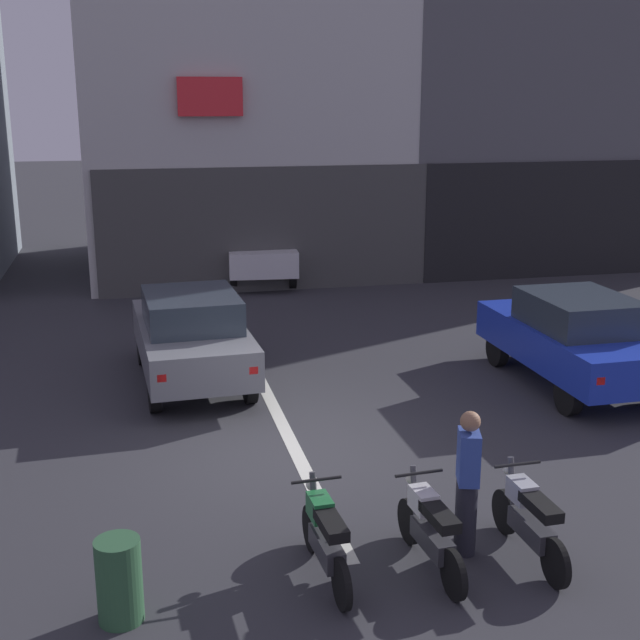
# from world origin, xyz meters

# --- Properties ---
(ground_plane) EXTENTS (120.00, 120.00, 0.00)m
(ground_plane) POSITION_xyz_m (0.00, 0.00, 0.00)
(ground_plane) COLOR #333338
(lane_centre_line) EXTENTS (0.20, 18.00, 0.01)m
(lane_centre_line) POSITION_xyz_m (0.00, 6.00, 0.00)
(lane_centre_line) COLOR silver
(lane_centre_line) RESTS_ON ground
(building_mid_block) EXTENTS (9.13, 8.39, 10.33)m
(building_mid_block) POSITION_xyz_m (1.40, 14.50, 5.15)
(building_mid_block) COLOR silver
(building_mid_block) RESTS_ON ground
(building_far_right) EXTENTS (9.79, 8.33, 13.44)m
(building_far_right) POSITION_xyz_m (10.30, 14.51, 6.70)
(building_far_right) COLOR #56565B
(building_far_right) RESTS_ON ground
(car_grey_crossing_near) EXTENTS (1.95, 4.18, 1.64)m
(car_grey_crossing_near) POSITION_xyz_m (-1.18, 3.43, 0.89)
(car_grey_crossing_near) COLOR black
(car_grey_crossing_near) RESTS_ON ground
(car_blue_parked_kerbside) EXTENTS (1.81, 4.12, 1.64)m
(car_blue_parked_kerbside) POSITION_xyz_m (5.27, 1.82, 0.89)
(car_blue_parked_kerbside) COLOR black
(car_blue_parked_kerbside) RESTS_ON ground
(car_white_down_street) EXTENTS (2.13, 4.25, 1.64)m
(car_white_down_street) POSITION_xyz_m (1.34, 11.87, 0.89)
(car_white_down_street) COLOR black
(car_white_down_street) RESTS_ON ground
(motorcycle_green_row_leftmost) EXTENTS (0.55, 1.67, 0.98)m
(motorcycle_green_row_leftmost) POSITION_xyz_m (-0.33, -3.15, 0.46)
(motorcycle_green_row_leftmost) COLOR black
(motorcycle_green_row_leftmost) RESTS_ON ground
(motorcycle_white_row_left_mid) EXTENTS (0.55, 1.67, 0.98)m
(motorcycle_white_row_left_mid) POSITION_xyz_m (0.80, -3.24, 0.46)
(motorcycle_white_row_left_mid) COLOR black
(motorcycle_white_row_left_mid) RESTS_ON ground
(motorcycle_silver_row_centre) EXTENTS (0.55, 1.67, 0.98)m
(motorcycle_silver_row_centre) POSITION_xyz_m (1.92, -3.27, 0.46)
(motorcycle_silver_row_centre) COLOR black
(motorcycle_silver_row_centre) RESTS_ON ground
(person_by_motorcycles) EXTENTS (0.31, 0.41, 1.67)m
(person_by_motorcycles) POSITION_xyz_m (1.28, -3.04, 0.86)
(person_by_motorcycles) COLOR #23232D
(person_by_motorcycles) RESTS_ON ground
(trash_bin) EXTENTS (0.44, 0.44, 0.85)m
(trash_bin) POSITION_xyz_m (-2.42, -3.45, 0.42)
(trash_bin) COLOR #2D5938
(trash_bin) RESTS_ON ground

